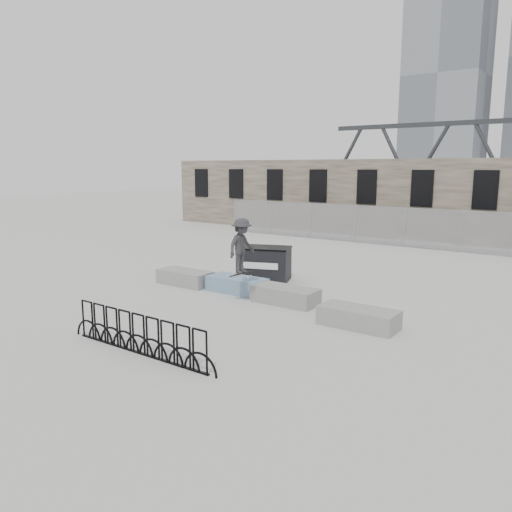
% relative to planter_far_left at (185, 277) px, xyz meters
% --- Properties ---
extents(ground, '(120.00, 120.00, 0.00)m').
position_rel_planter_far_left_xyz_m(ground, '(3.35, 0.10, -0.27)').
color(ground, '#AFAFAA').
rests_on(ground, ground).
extents(stone_wall, '(36.00, 2.58, 4.50)m').
position_rel_planter_far_left_xyz_m(stone_wall, '(3.35, 16.34, 1.99)').
color(stone_wall, brown).
rests_on(stone_wall, ground).
extents(chainlink_fence, '(22.06, 0.06, 2.02)m').
position_rel_planter_far_left_xyz_m(chainlink_fence, '(3.35, 12.60, 0.77)').
color(chainlink_fence, gray).
rests_on(chainlink_fence, ground).
extents(planter_far_left, '(2.00, 0.90, 0.50)m').
position_rel_planter_far_left_xyz_m(planter_far_left, '(0.00, 0.00, 0.00)').
color(planter_far_left, gray).
rests_on(planter_far_left, ground).
extents(planter_center_left, '(2.00, 0.90, 0.50)m').
position_rel_planter_far_left_xyz_m(planter_center_left, '(2.13, 0.21, 0.00)').
color(planter_center_left, teal).
rests_on(planter_center_left, ground).
extents(planter_center_right, '(2.00, 0.90, 0.50)m').
position_rel_planter_far_left_xyz_m(planter_center_right, '(4.16, -0.03, 0.00)').
color(planter_center_right, gray).
rests_on(planter_center_right, ground).
extents(planter_offset, '(2.00, 0.90, 0.50)m').
position_rel_planter_far_left_xyz_m(planter_offset, '(6.89, -0.84, 0.00)').
color(planter_offset, gray).
rests_on(planter_offset, ground).
extents(dumpster, '(2.14, 1.71, 1.22)m').
position_rel_planter_far_left_xyz_m(dumpster, '(1.85, 2.17, 0.35)').
color(dumpster, black).
rests_on(dumpster, ground).
extents(bike_rack, '(4.49, 0.07, 0.90)m').
position_rel_planter_far_left_xyz_m(bike_rack, '(3.76, -5.40, 0.17)').
color(bike_rack, black).
rests_on(bike_rack, ground).
extents(skateboarder, '(0.79, 1.06, 1.78)m').
position_rel_planter_far_left_xyz_m(skateboarder, '(3.15, -0.87, 1.50)').
color(skateboarder, '#2C2C2F').
rests_on(skateboarder, ground).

